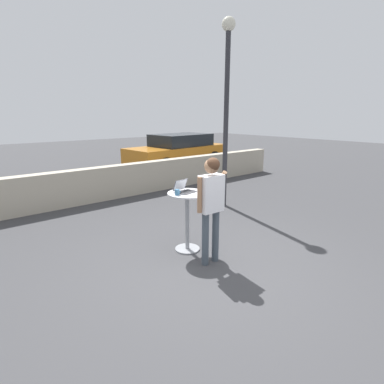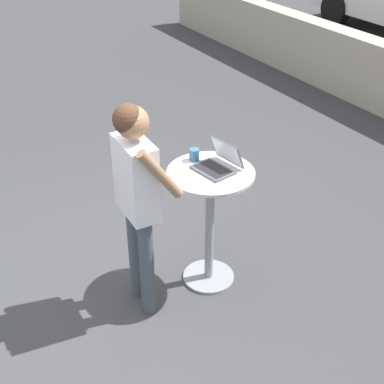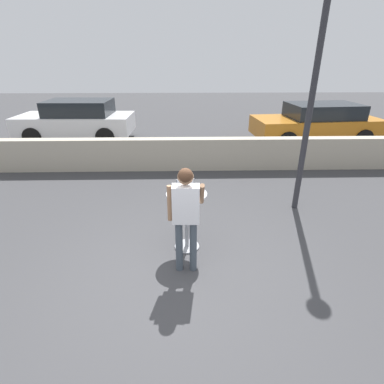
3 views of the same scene
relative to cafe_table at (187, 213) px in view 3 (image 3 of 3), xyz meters
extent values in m
plane|color=#3D3D3F|center=(-0.14, -0.84, -0.68)|extent=(50.00, 50.00, 0.00)
cube|color=#B2A893|center=(-0.14, 4.00, -0.22)|extent=(14.59, 0.35, 0.92)
cylinder|color=gray|center=(0.00, 0.00, -0.67)|extent=(0.43, 0.43, 0.03)
cylinder|color=gray|center=(0.00, 0.00, -0.16)|extent=(0.07, 0.07, 0.99)
cylinder|color=#B7B7BC|center=(0.00, 0.00, 0.35)|extent=(0.67, 0.67, 0.02)
cube|color=#515156|center=(0.00, 0.02, 0.37)|extent=(0.33, 0.26, 0.02)
cube|color=black|center=(0.00, 0.02, 0.38)|extent=(0.29, 0.21, 0.00)
cube|color=#515156|center=(-0.02, 0.16, 0.47)|extent=(0.31, 0.14, 0.19)
cube|color=white|center=(-0.02, 0.15, 0.47)|extent=(0.29, 0.12, 0.17)
cylinder|color=#336084|center=(-0.22, -0.01, 0.41)|extent=(0.08, 0.08, 0.09)
torus|color=#336084|center=(-0.17, -0.01, 0.41)|extent=(0.04, 0.01, 0.04)
cylinder|color=#424C56|center=(-0.12, -0.60, -0.25)|extent=(0.11, 0.11, 0.87)
cylinder|color=#424C56|center=(0.09, -0.61, -0.25)|extent=(0.11, 0.11, 0.87)
cube|color=silver|center=(-0.01, -0.60, 0.47)|extent=(0.39, 0.21, 0.57)
sphere|color=#936B4C|center=(-0.01, -0.60, 0.89)|extent=(0.23, 0.23, 0.23)
sphere|color=#472D1E|center=(-0.02, -0.63, 0.92)|extent=(0.21, 0.21, 0.21)
cylinder|color=#936B4C|center=(-0.24, -0.60, 0.49)|extent=(0.07, 0.07, 0.54)
cylinder|color=#936B4C|center=(0.22, -0.53, 0.60)|extent=(0.08, 0.32, 0.42)
cube|color=silver|center=(-4.28, 7.48, -0.03)|extent=(4.38, 1.95, 0.68)
cube|color=black|center=(-4.06, 7.47, 0.59)|extent=(2.42, 1.68, 0.55)
cylinder|color=black|center=(-5.64, 6.63, -0.33)|extent=(0.70, 0.24, 0.69)
cylinder|color=black|center=(-5.60, 8.39, -0.33)|extent=(0.70, 0.24, 0.69)
cylinder|color=black|center=(-2.96, 6.57, -0.33)|extent=(0.70, 0.24, 0.69)
cylinder|color=black|center=(-2.92, 8.33, -0.33)|extent=(0.70, 0.24, 0.69)
cube|color=#B76B19|center=(4.92, 6.83, -0.04)|extent=(4.74, 2.28, 0.65)
cube|color=black|center=(5.15, 6.85, 0.54)|extent=(2.67, 1.87, 0.51)
cylinder|color=black|center=(3.59, 5.81, -0.34)|extent=(0.71, 0.28, 0.69)
cylinder|color=black|center=(3.43, 7.59, -0.34)|extent=(0.71, 0.28, 0.69)
cylinder|color=black|center=(6.42, 6.07, -0.34)|extent=(0.71, 0.28, 0.69)
cylinder|color=black|center=(6.26, 7.85, -0.34)|extent=(0.71, 0.28, 0.69)
cylinder|color=#2D2D33|center=(2.42, 1.48, 1.40)|extent=(0.12, 0.12, 4.17)
camera|label=1|loc=(-3.05, -3.80, 1.64)|focal=28.00mm
camera|label=2|loc=(2.94, -1.87, 2.34)|focal=50.00mm
camera|label=3|loc=(-0.02, -4.41, 2.40)|focal=28.00mm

